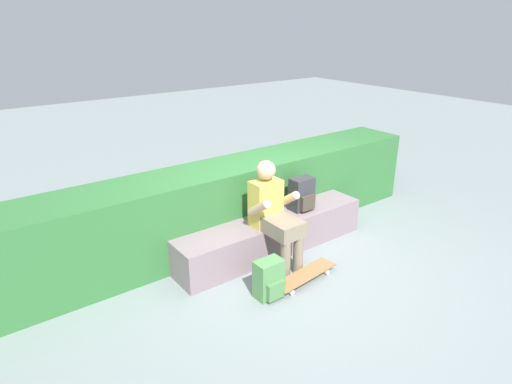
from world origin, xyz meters
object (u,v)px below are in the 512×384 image
at_px(skateboard_near_person, 305,275).
at_px(backpack_on_bench, 302,195).
at_px(person_skater, 274,212).
at_px(bench_main, 272,235).
at_px(backpack_on_ground, 269,280).

height_order(skateboard_near_person, backpack_on_bench, backpack_on_bench).
bearing_deg(skateboard_near_person, person_skater, 93.07).
bearing_deg(bench_main, skateboard_near_person, -100.66).
relative_size(backpack_on_bench, backpack_on_ground, 1.00).
relative_size(bench_main, skateboard_near_person, 3.03).
height_order(person_skater, backpack_on_ground, person_skater).
distance_m(bench_main, skateboard_near_person, 0.74).
relative_size(bench_main, backpack_on_ground, 6.18).
xyz_separation_m(bench_main, person_skater, (-0.16, -0.21, 0.42)).
bearing_deg(skateboard_near_person, bench_main, 79.34).
bearing_deg(bench_main, person_skater, -126.98).
relative_size(person_skater, backpack_on_bench, 2.95).
bearing_deg(backpack_on_ground, backpack_on_bench, 33.47).
relative_size(person_skater, backpack_on_ground, 2.95).
xyz_separation_m(bench_main, backpack_on_bench, (0.44, -0.01, 0.41)).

